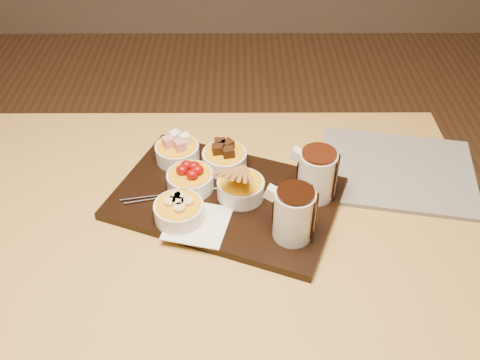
{
  "coord_description": "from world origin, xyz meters",
  "views": [
    {
      "loc": [
        0.09,
        -0.79,
        1.53
      ],
      "look_at": [
        0.09,
        0.06,
        0.81
      ],
      "focal_mm": 40.0,
      "sensor_mm": 36.0,
      "label": 1
    }
  ],
  "objects_px": {
    "dining_table": "(197,252)",
    "bowl_strawberries": "(190,181)",
    "pitcher_dark_chocolate": "(294,215)",
    "pitcher_milk_chocolate": "(317,175)",
    "serving_board": "(226,198)",
    "newspaper": "(397,170)"
  },
  "relations": [
    {
      "from": "bowl_strawberries",
      "to": "pitcher_milk_chocolate",
      "type": "bearing_deg",
      "value": -5.06
    },
    {
      "from": "pitcher_milk_chocolate",
      "to": "pitcher_dark_chocolate",
      "type": "bearing_deg",
      "value": -94.4
    },
    {
      "from": "pitcher_dark_chocolate",
      "to": "pitcher_milk_chocolate",
      "type": "distance_m",
      "value": 0.13
    },
    {
      "from": "bowl_strawberries",
      "to": "pitcher_dark_chocolate",
      "type": "height_order",
      "value": "pitcher_dark_chocolate"
    },
    {
      "from": "bowl_strawberries",
      "to": "newspaper",
      "type": "height_order",
      "value": "bowl_strawberries"
    },
    {
      "from": "serving_board",
      "to": "pitcher_dark_chocolate",
      "type": "bearing_deg",
      "value": -19.98
    },
    {
      "from": "pitcher_dark_chocolate",
      "to": "pitcher_milk_chocolate",
      "type": "height_order",
      "value": "same"
    },
    {
      "from": "pitcher_dark_chocolate",
      "to": "pitcher_milk_chocolate",
      "type": "xyz_separation_m",
      "value": [
        0.06,
        0.12,
        0.0
      ]
    },
    {
      "from": "serving_board",
      "to": "bowl_strawberries",
      "type": "distance_m",
      "value": 0.08
    },
    {
      "from": "serving_board",
      "to": "pitcher_dark_chocolate",
      "type": "height_order",
      "value": "pitcher_dark_chocolate"
    },
    {
      "from": "dining_table",
      "to": "bowl_strawberries",
      "type": "bearing_deg",
      "value": 98.96
    },
    {
      "from": "dining_table",
      "to": "bowl_strawberries",
      "type": "distance_m",
      "value": 0.16
    },
    {
      "from": "serving_board",
      "to": "pitcher_dark_chocolate",
      "type": "distance_m",
      "value": 0.19
    },
    {
      "from": "pitcher_milk_chocolate",
      "to": "newspaper",
      "type": "distance_m",
      "value": 0.23
    },
    {
      "from": "dining_table",
      "to": "pitcher_milk_chocolate",
      "type": "bearing_deg",
      "value": 12.56
    },
    {
      "from": "bowl_strawberries",
      "to": "newspaper",
      "type": "xyz_separation_m",
      "value": [
        0.46,
        0.07,
        -0.03
      ]
    },
    {
      "from": "dining_table",
      "to": "bowl_strawberries",
      "type": "relative_size",
      "value": 12.0
    },
    {
      "from": "serving_board",
      "to": "pitcher_milk_chocolate",
      "type": "relative_size",
      "value": 4.32
    },
    {
      "from": "pitcher_dark_chocolate",
      "to": "newspaper",
      "type": "xyz_separation_m",
      "value": [
        0.26,
        0.21,
        -0.07
      ]
    },
    {
      "from": "serving_board",
      "to": "pitcher_milk_chocolate",
      "type": "xyz_separation_m",
      "value": [
        0.19,
        0.0,
        0.06
      ]
    },
    {
      "from": "dining_table",
      "to": "newspaper",
      "type": "height_order",
      "value": "newspaper"
    },
    {
      "from": "serving_board",
      "to": "pitcher_milk_chocolate",
      "type": "height_order",
      "value": "pitcher_milk_chocolate"
    }
  ]
}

